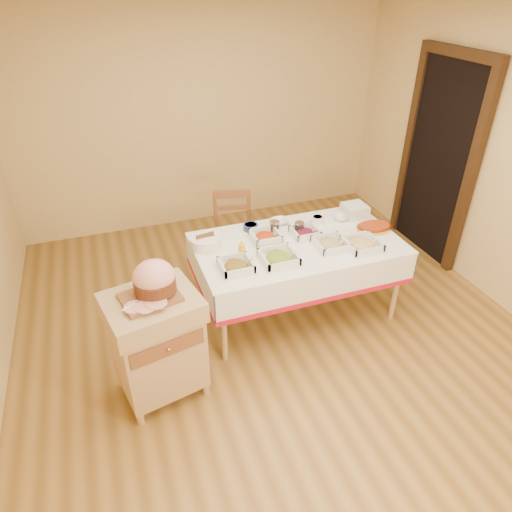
{
  "coord_description": "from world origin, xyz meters",
  "views": [
    {
      "loc": [
        -1.22,
        -2.87,
        2.82
      ],
      "look_at": [
        -0.13,
        0.2,
        0.77
      ],
      "focal_mm": 32.0,
      "sensor_mm": 36.0,
      "label": 1
    }
  ],
  "objects": [
    {
      "name": "doorway",
      "position": [
        2.2,
        0.9,
        1.11
      ],
      "size": [
        0.09,
        1.1,
        2.2
      ],
      "color": "black",
      "rests_on": "ground"
    },
    {
      "name": "small_bowl_left",
      "position": [
        -0.45,
        0.62,
        0.79
      ],
      "size": [
        0.11,
        0.11,
        0.05
      ],
      "color": "silver",
      "rests_on": "dining_table"
    },
    {
      "name": "serving_dish_c",
      "position": [
        0.54,
        0.12,
        0.8
      ],
      "size": [
        0.27,
        0.27,
        0.11
      ],
      "color": "silver",
      "rests_on": "dining_table"
    },
    {
      "name": "serving_dish_d",
      "position": [
        0.79,
        0.03,
        0.8
      ],
      "size": [
        0.29,
        0.29,
        0.11
      ],
      "color": "silver",
      "rests_on": "dining_table"
    },
    {
      "name": "bowl_small_imported",
      "position": [
        0.88,
        0.56,
        0.78
      ],
      "size": [
        0.2,
        0.2,
        0.05
      ],
      "primitive_type": "imported",
      "rotation": [
        0.0,
        0.0,
        0.32
      ],
      "color": "silver",
      "rests_on": "dining_table"
    },
    {
      "name": "preserve_jar_right",
      "position": [
        0.38,
        0.45,
        0.81
      ],
      "size": [
        0.09,
        0.09,
        0.11
      ],
      "color": "silver",
      "rests_on": "dining_table"
    },
    {
      "name": "serving_dish_b",
      "position": [
        0.02,
        0.06,
        0.8
      ],
      "size": [
        0.29,
        0.29,
        0.12
      ],
      "color": "silver",
      "rests_on": "dining_table"
    },
    {
      "name": "dining_chair",
      "position": [
        -0.05,
        1.14,
        0.47
      ],
      "size": [
        0.48,
        0.47,
        0.91
      ],
      "color": "brown",
      "rests_on": "ground"
    },
    {
      "name": "room_shell",
      "position": [
        0.0,
        0.0,
        1.3
      ],
      "size": [
        5.0,
        5.0,
        5.0
      ],
      "color": "olive",
      "rests_on": "ground"
    },
    {
      "name": "ham_on_board",
      "position": [
        -1.03,
        -0.24,
        1.01
      ],
      "size": [
        0.41,
        0.39,
        0.27
      ],
      "color": "brown",
      "rests_on": "butcher_cart"
    },
    {
      "name": "mustard_bottle",
      "position": [
        -0.25,
        0.21,
        0.84
      ],
      "size": [
        0.06,
        0.06,
        0.17
      ],
      "color": "gold",
      "rests_on": "dining_table"
    },
    {
      "name": "small_bowl_mid",
      "position": [
        -0.02,
        0.66,
        0.79
      ],
      "size": [
        0.14,
        0.14,
        0.06
      ],
      "color": "navy",
      "rests_on": "dining_table"
    },
    {
      "name": "serving_dish_a",
      "position": [
        -0.35,
        0.07,
        0.8
      ],
      "size": [
        0.26,
        0.26,
        0.11
      ],
      "color": "silver",
      "rests_on": "dining_table"
    },
    {
      "name": "brass_platter",
      "position": [
        1.07,
        0.29,
        0.78
      ],
      "size": [
        0.35,
        0.25,
        0.05
      ],
      "color": "gold",
      "rests_on": "dining_table"
    },
    {
      "name": "preserve_jar_left",
      "position": [
        0.17,
        0.54,
        0.81
      ],
      "size": [
        0.09,
        0.09,
        0.11
      ],
      "color": "silver",
      "rests_on": "dining_table"
    },
    {
      "name": "serving_dish_e",
      "position": [
        0.04,
        0.43,
        0.8
      ],
      "size": [
        0.26,
        0.25,
        0.12
      ],
      "color": "silver",
      "rests_on": "dining_table"
    },
    {
      "name": "dining_table",
      "position": [
        0.3,
        0.3,
        0.6
      ],
      "size": [
        1.82,
        1.02,
        0.76
      ],
      "color": "tan",
      "rests_on": "ground"
    },
    {
      "name": "butcher_cart",
      "position": [
        -1.07,
        -0.28,
        0.51
      ],
      "size": [
        0.73,
        0.65,
        0.9
      ],
      "color": "tan",
      "rests_on": "ground"
    },
    {
      "name": "bowl_white_imported",
      "position": [
        0.28,
        0.69,
        0.78
      ],
      "size": [
        0.17,
        0.17,
        0.04
      ],
      "primitive_type": "imported",
      "rotation": [
        0.0,
        0.0,
        0.04
      ],
      "color": "silver",
      "rests_on": "dining_table"
    },
    {
      "name": "bread_basket",
      "position": [
        -0.49,
        0.5,
        0.81
      ],
      "size": [
        0.27,
        0.27,
        0.12
      ],
      "color": "white",
      "rests_on": "dining_table"
    },
    {
      "name": "serving_dish_f",
      "position": [
        0.41,
        0.39,
        0.79
      ],
      "size": [
        0.24,
        0.23,
        0.11
      ],
      "color": "silver",
      "rests_on": "dining_table"
    },
    {
      "name": "small_bowl_right",
      "position": [
        0.64,
        0.59,
        0.79
      ],
      "size": [
        0.11,
        0.11,
        0.06
      ],
      "color": "silver",
      "rests_on": "dining_table"
    },
    {
      "name": "plate_stack",
      "position": [
        1.03,
        0.59,
        0.82
      ],
      "size": [
        0.22,
        0.22,
        0.12
      ],
      "color": "silver",
      "rests_on": "dining_table"
    }
  ]
}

